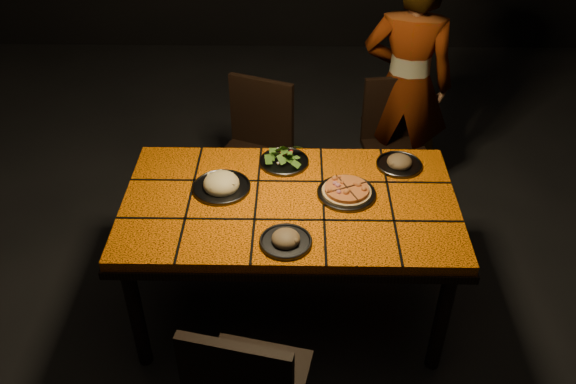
{
  "coord_description": "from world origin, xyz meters",
  "views": [
    {
      "loc": [
        0.03,
        -2.3,
        2.54
      ],
      "look_at": [
        -0.01,
        -0.03,
        0.82
      ],
      "focal_mm": 38.0,
      "sensor_mm": 36.0,
      "label": 1
    }
  ],
  "objects_px": {
    "dining_table": "(290,213)",
    "plate_pizza": "(347,192)",
    "diner": "(407,85)",
    "plate_pasta": "(221,185)",
    "chair_far_left": "(255,144)",
    "chair_far_right": "(394,136)"
  },
  "relations": [
    {
      "from": "diner",
      "to": "chair_far_right",
      "type": "bearing_deg",
      "value": 76.62
    },
    {
      "from": "dining_table",
      "to": "plate_pasta",
      "type": "xyz_separation_m",
      "value": [
        -0.34,
        0.08,
        0.1
      ]
    },
    {
      "from": "diner",
      "to": "plate_pizza",
      "type": "xyz_separation_m",
      "value": [
        -0.44,
        -1.1,
        -0.01
      ]
    },
    {
      "from": "diner",
      "to": "plate_pizza",
      "type": "height_order",
      "value": "diner"
    },
    {
      "from": "chair_far_left",
      "to": "plate_pasta",
      "type": "xyz_separation_m",
      "value": [
        -0.11,
        -0.77,
        0.25
      ]
    },
    {
      "from": "plate_pizza",
      "to": "plate_pasta",
      "type": "distance_m",
      "value": 0.61
    },
    {
      "from": "diner",
      "to": "plate_pizza",
      "type": "distance_m",
      "value": 1.19
    },
    {
      "from": "chair_far_left",
      "to": "chair_far_right",
      "type": "distance_m",
      "value": 0.89
    },
    {
      "from": "chair_far_right",
      "to": "plate_pizza",
      "type": "height_order",
      "value": "chair_far_right"
    },
    {
      "from": "dining_table",
      "to": "chair_far_left",
      "type": "distance_m",
      "value": 0.9
    },
    {
      "from": "plate_pizza",
      "to": "diner",
      "type": "bearing_deg",
      "value": 68.2
    },
    {
      "from": "chair_far_left",
      "to": "chair_far_right",
      "type": "bearing_deg",
      "value": 31.71
    },
    {
      "from": "chair_far_right",
      "to": "plate_pasta",
      "type": "height_order",
      "value": "chair_far_right"
    },
    {
      "from": "chair_far_right",
      "to": "plate_pizza",
      "type": "distance_m",
      "value": 1.07
    },
    {
      "from": "plate_pizza",
      "to": "plate_pasta",
      "type": "relative_size",
      "value": 1.11
    },
    {
      "from": "diner",
      "to": "plate_pasta",
      "type": "bearing_deg",
      "value": 57.28
    },
    {
      "from": "chair_far_right",
      "to": "diner",
      "type": "height_order",
      "value": "diner"
    },
    {
      "from": "chair_far_right",
      "to": "plate_pizza",
      "type": "relative_size",
      "value": 2.68
    },
    {
      "from": "diner",
      "to": "plate_pizza",
      "type": "bearing_deg",
      "value": 80.11
    },
    {
      "from": "dining_table",
      "to": "plate_pizza",
      "type": "relative_size",
      "value": 5.12
    },
    {
      "from": "chair_far_left",
      "to": "plate_pasta",
      "type": "relative_size",
      "value": 3.19
    },
    {
      "from": "chair_far_left",
      "to": "dining_table",
      "type": "bearing_deg",
      "value": -53.77
    }
  ]
}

